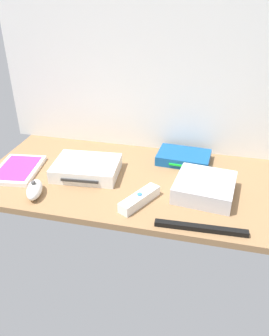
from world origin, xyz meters
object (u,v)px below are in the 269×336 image
(game_case, at_px, (18,169))
(remote_wand, at_px, (140,199))
(game_console, at_px, (87,168))
(network_router, at_px, (184,157))
(mini_computer, at_px, (205,187))
(sensor_bar, at_px, (201,228))
(remote_nunchuk, at_px, (35,189))

(game_case, distance_m, remote_wand, 0.45)
(game_console, height_order, game_case, game_console)
(game_case, xyz_separation_m, network_router, (0.54, 0.20, 0.01))
(mini_computer, distance_m, sensor_bar, 0.17)
(mini_computer, relative_size, sensor_bar, 0.78)
(remote_nunchuk, bearing_deg, network_router, 19.37)
(game_case, distance_m, remote_nunchuk, 0.17)
(game_console, height_order, mini_computer, mini_computer)
(mini_computer, relative_size, remote_nunchuk, 1.73)
(mini_computer, relative_size, network_router, 1.00)
(mini_computer, xyz_separation_m, remote_nunchuk, (-0.49, -0.12, -0.01))
(game_console, relative_size, network_router, 1.19)
(mini_computer, relative_size, remote_wand, 1.27)
(mini_computer, xyz_separation_m, network_router, (-0.08, 0.19, -0.01))
(remote_wand, bearing_deg, game_case, -163.85)
(remote_nunchuk, height_order, sensor_bar, remote_nunchuk)
(network_router, xyz_separation_m, remote_wand, (-0.10, -0.28, -0.00))
(game_console, distance_m, sensor_bar, 0.44)
(mini_computer, bearing_deg, game_case, -179.44)
(remote_wand, xyz_separation_m, sensor_bar, (0.18, -0.08, -0.01))
(game_console, bearing_deg, mini_computer, -9.77)
(game_case, relative_size, remote_nunchuk, 1.90)
(network_router, height_order, remote_nunchuk, remote_nunchuk)
(mini_computer, xyz_separation_m, remote_wand, (-0.18, -0.09, -0.01))
(mini_computer, distance_m, remote_wand, 0.20)
(mini_computer, bearing_deg, network_router, 113.26)
(mini_computer, distance_m, network_router, 0.21)
(remote_wand, distance_m, sensor_bar, 0.20)
(game_console, distance_m, remote_nunchuk, 0.19)
(network_router, bearing_deg, game_console, -148.53)
(game_console, relative_size, remote_wand, 1.50)
(remote_wand, xyz_separation_m, remote_nunchuk, (-0.31, -0.03, 0.01))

